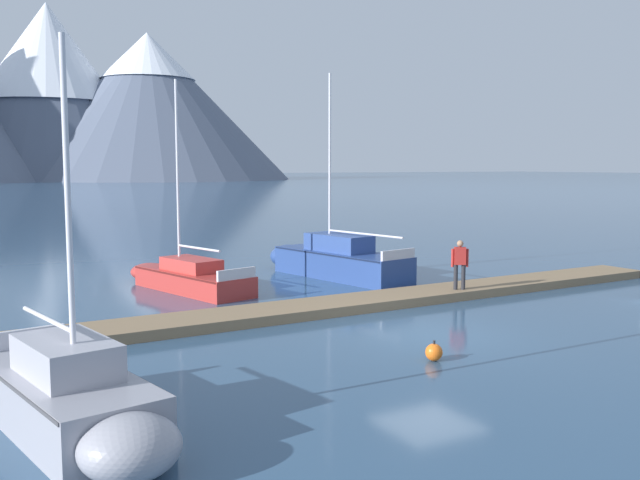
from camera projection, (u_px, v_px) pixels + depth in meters
name	position (u px, v px, depth m)	size (l,w,h in m)	color
ground_plane	(429.00, 334.00, 18.99)	(700.00, 700.00, 0.00)	#2D4C6B
mountain_shoulder_ridge	(49.00, 86.00, 216.00)	(70.57, 70.57, 53.53)	#4C566B
mountain_east_summit	(149.00, 105.00, 222.19)	(88.03, 88.03, 45.59)	slate
dock	(351.00, 304.00, 22.45)	(26.93, 2.68, 0.30)	#846B4C
sailboat_nearest_berth	(75.00, 400.00, 11.77)	(2.63, 5.79, 6.61)	#93939E
sailboat_second_berth	(185.00, 276.00, 25.85)	(3.16, 6.73, 7.60)	#B2332D
sailboat_mid_dock_port	(333.00, 260.00, 28.84)	(3.15, 7.69, 8.19)	navy
person_on_dock	(460.00, 262.00, 24.05)	(0.52, 0.38, 1.69)	#232328
mooring_buoy_channel_marker	(434.00, 352.00, 16.42)	(0.41, 0.41, 0.49)	orange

